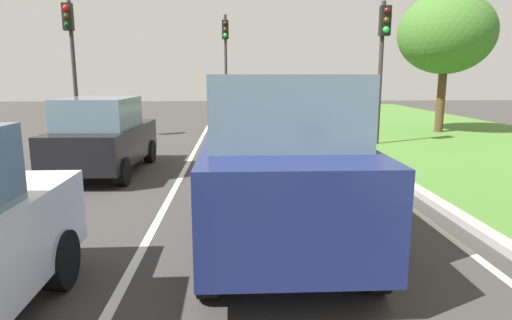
{
  "coord_description": "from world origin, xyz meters",
  "views": [
    {
      "loc": [
        0.55,
        3.92,
        2.27
      ],
      "look_at": [
        0.81,
        9.42,
        1.2
      ],
      "focal_mm": 30.6,
      "sensor_mm": 36.0,
      "label": 1
    }
  ],
  "objects_px": {
    "car_suv_ahead": "(278,159)",
    "tree_roadside_far": "(446,34)",
    "traffic_light_near_right": "(383,48)",
    "traffic_light_far_median": "(226,50)",
    "car_hatchback_far": "(103,136)",
    "traffic_light_overhead_left": "(71,45)"
  },
  "relations": [
    {
      "from": "car_hatchback_far",
      "to": "traffic_light_far_median",
      "type": "bearing_deg",
      "value": 79.61
    },
    {
      "from": "traffic_light_near_right",
      "to": "traffic_light_far_median",
      "type": "height_order",
      "value": "traffic_light_far_median"
    },
    {
      "from": "traffic_light_overhead_left",
      "to": "traffic_light_near_right",
      "type": "bearing_deg",
      "value": -10.24
    },
    {
      "from": "car_hatchback_far",
      "to": "tree_roadside_far",
      "type": "distance_m",
      "value": 13.42
    },
    {
      "from": "car_hatchback_far",
      "to": "traffic_light_near_right",
      "type": "xyz_separation_m",
      "value": [
        7.74,
        3.74,
        2.24
      ]
    },
    {
      "from": "car_suv_ahead",
      "to": "traffic_light_near_right",
      "type": "relative_size",
      "value": 0.99
    },
    {
      "from": "car_hatchback_far",
      "to": "traffic_light_far_median",
      "type": "relative_size",
      "value": 0.72
    },
    {
      "from": "tree_roadside_far",
      "to": "car_hatchback_far",
      "type": "bearing_deg",
      "value": -148.82
    },
    {
      "from": "traffic_light_near_right",
      "to": "traffic_light_far_median",
      "type": "distance_m",
      "value": 9.7
    },
    {
      "from": "car_suv_ahead",
      "to": "traffic_light_overhead_left",
      "type": "bearing_deg",
      "value": 121.49
    },
    {
      "from": "traffic_light_near_right",
      "to": "traffic_light_overhead_left",
      "type": "bearing_deg",
      "value": 169.76
    },
    {
      "from": "car_suv_ahead",
      "to": "tree_roadside_far",
      "type": "relative_size",
      "value": 0.83
    },
    {
      "from": "traffic_light_far_median",
      "to": "traffic_light_near_right",
      "type": "bearing_deg",
      "value": -58.16
    },
    {
      "from": "car_suv_ahead",
      "to": "tree_roadside_far",
      "type": "xyz_separation_m",
      "value": [
        7.55,
        11.23,
        2.68
      ]
    },
    {
      "from": "traffic_light_near_right",
      "to": "traffic_light_overhead_left",
      "type": "distance_m",
      "value": 10.49
    },
    {
      "from": "car_suv_ahead",
      "to": "tree_roadside_far",
      "type": "bearing_deg",
      "value": 55.82
    },
    {
      "from": "car_suv_ahead",
      "to": "car_hatchback_far",
      "type": "height_order",
      "value": "car_suv_ahead"
    },
    {
      "from": "car_suv_ahead",
      "to": "traffic_light_near_right",
      "type": "distance_m",
      "value": 9.36
    },
    {
      "from": "traffic_light_overhead_left",
      "to": "traffic_light_far_median",
      "type": "height_order",
      "value": "traffic_light_far_median"
    },
    {
      "from": "traffic_light_far_median",
      "to": "car_hatchback_far",
      "type": "bearing_deg",
      "value": -102.38
    },
    {
      "from": "car_suv_ahead",
      "to": "car_hatchback_far",
      "type": "relative_size",
      "value": 1.2
    },
    {
      "from": "car_suv_ahead",
      "to": "traffic_light_near_right",
      "type": "height_order",
      "value": "traffic_light_near_right"
    }
  ]
}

